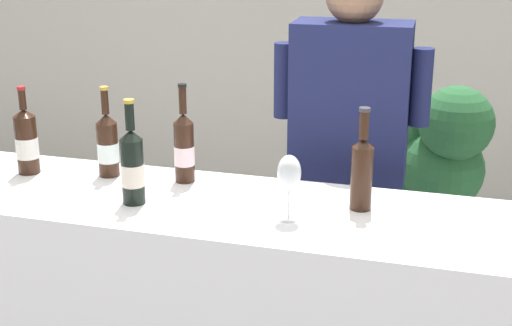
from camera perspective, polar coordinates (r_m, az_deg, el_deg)
The scene contains 9 objects.
wall_back at distance 4.80m, azimuth 7.36°, elevation 12.46°, with size 8.00×0.10×2.80m, color beige.
wine_bottle_0 at distance 2.58m, azimuth -5.64°, elevation 1.24°, with size 0.07×0.07×0.35m.
wine_bottle_1 at distance 2.40m, azimuth -9.65°, elevation -0.25°, with size 0.08×0.08×0.35m.
wine_bottle_2 at distance 2.79m, azimuth -17.50°, elevation 1.60°, with size 0.08×0.08×0.32m.
wine_bottle_3 at distance 2.34m, azimuth 8.28°, elevation -0.57°, with size 0.07×0.07×0.34m.
wine_bottle_5 at distance 2.68m, azimuth -11.52°, elevation 1.39°, with size 0.08×0.08×0.33m.
wine_glass at distance 2.23m, azimuth 2.61°, elevation -0.98°, with size 0.08×0.08×0.21m.
person_server at distance 2.97m, azimuth 7.10°, elevation -2.17°, with size 0.61×0.26×1.73m.
potted_shrub at distance 3.62m, azimuth 13.59°, elevation -0.13°, with size 0.55×0.59×1.18m.
Camera 1 is at (0.75, -2.12, 1.87)m, focal length 51.15 mm.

